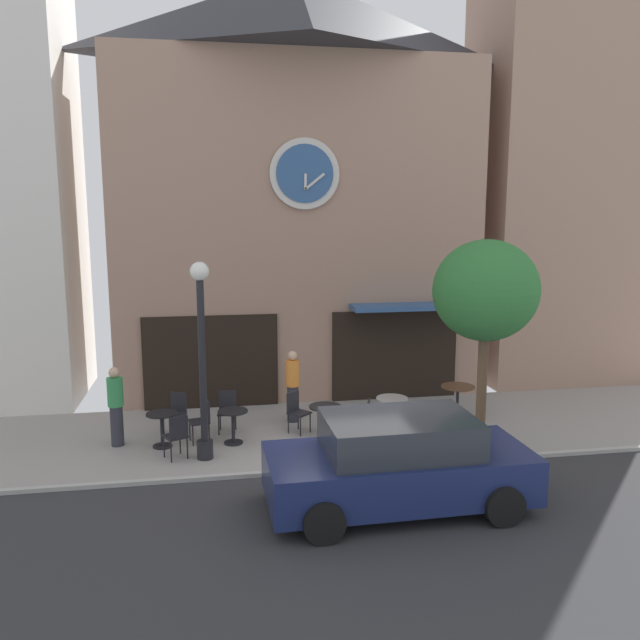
% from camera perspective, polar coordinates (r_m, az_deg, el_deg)
% --- Properties ---
extents(ground_plane, '(27.82, 9.85, 0.13)m').
position_cam_1_polar(ground_plane, '(12.05, 3.42, -14.03)').
color(ground_plane, gray).
extents(clock_building, '(9.35, 4.33, 10.71)m').
position_cam_1_polar(clock_building, '(17.28, -2.12, 12.06)').
color(clock_building, '#9E7A66').
rests_on(clock_building, ground_plane).
extents(neighbor_building_right, '(5.22, 3.20, 13.03)m').
position_cam_1_polar(neighbor_building_right, '(20.08, 21.28, 13.88)').
color(neighbor_building_right, '#9E7A66').
rests_on(neighbor_building_right, ground_plane).
extents(street_lamp, '(0.36, 0.36, 3.88)m').
position_cam_1_polar(street_lamp, '(12.56, -10.40, -3.59)').
color(street_lamp, black).
rests_on(street_lamp, ground_plane).
extents(street_tree, '(2.10, 1.89, 4.28)m').
position_cam_1_polar(street_tree, '(12.96, 14.50, 2.44)').
color(street_tree, brown).
rests_on(street_tree, ground_plane).
extents(cafe_table_center_right, '(0.63, 0.63, 0.72)m').
position_cam_1_polar(cafe_table_center_right, '(13.77, -13.86, -8.97)').
color(cafe_table_center_right, black).
rests_on(cafe_table_center_right, ground_plane).
extents(cafe_table_near_door, '(0.63, 0.63, 0.72)m').
position_cam_1_polar(cafe_table_near_door, '(13.69, -7.72, -8.91)').
color(cafe_table_near_door, black).
rests_on(cafe_table_near_door, ground_plane).
extents(cafe_table_rightmost, '(0.70, 0.70, 0.75)m').
position_cam_1_polar(cafe_table_rightmost, '(13.75, 0.48, -8.52)').
color(cafe_table_rightmost, black).
rests_on(cafe_table_rightmost, ground_plane).
extents(cafe_table_leftmost, '(0.71, 0.71, 0.72)m').
position_cam_1_polar(cafe_table_leftmost, '(14.49, 6.40, -7.67)').
color(cafe_table_leftmost, black).
rests_on(cafe_table_leftmost, ground_plane).
extents(cafe_table_center, '(0.79, 0.79, 0.77)m').
position_cam_1_polar(cafe_table_center, '(15.51, 12.11, -6.44)').
color(cafe_table_center, black).
rests_on(cafe_table_center, ground_plane).
extents(cafe_chair_mid_row, '(0.54, 0.54, 0.90)m').
position_cam_1_polar(cafe_chair_mid_row, '(13.02, -12.58, -9.80)').
color(cafe_chair_mid_row, black).
rests_on(cafe_chair_mid_row, ground_plane).
extents(cafe_chair_by_entrance, '(0.48, 0.48, 0.90)m').
position_cam_1_polar(cafe_chair_by_entrance, '(13.87, -10.35, -8.50)').
color(cafe_chair_by_entrance, black).
rests_on(cafe_chair_by_entrance, ground_plane).
extents(cafe_chair_corner, '(0.57, 0.57, 0.90)m').
position_cam_1_polar(cafe_chair_corner, '(14.22, -2.12, -7.88)').
color(cafe_chair_corner, black).
rests_on(cafe_chair_corner, ground_plane).
extents(cafe_chair_right_end, '(0.55, 0.55, 0.90)m').
position_cam_1_polar(cafe_chair_right_end, '(14.49, -12.63, -7.79)').
color(cafe_chair_right_end, black).
rests_on(cafe_chair_right_end, ground_plane).
extents(cafe_chair_left_end, '(0.44, 0.44, 0.90)m').
position_cam_1_polar(cafe_chair_left_end, '(14.42, -8.22, -7.73)').
color(cafe_chair_left_end, black).
rests_on(cafe_chair_left_end, ground_plane).
extents(cafe_chair_curbside, '(0.50, 0.50, 0.90)m').
position_cam_1_polar(cafe_chair_curbside, '(13.69, 3.92, -8.61)').
color(cafe_chair_curbside, black).
rests_on(cafe_chair_curbside, ground_plane).
extents(pedestrian_orange, '(0.42, 0.42, 1.67)m').
position_cam_1_polar(pedestrian_orange, '(14.82, -2.44, -5.81)').
color(pedestrian_orange, '#2D2D38').
rests_on(pedestrian_orange, ground_plane).
extents(pedestrian_green, '(0.41, 0.41, 1.67)m').
position_cam_1_polar(pedestrian_green, '(13.98, -17.66, -7.23)').
color(pedestrian_green, '#2D2D38').
rests_on(pedestrian_green, ground_plane).
extents(parked_car_navy, '(4.33, 2.09, 1.55)m').
position_cam_1_polar(parked_car_navy, '(10.79, 6.99, -12.51)').
color(parked_car_navy, navy).
rests_on(parked_car_navy, ground_plane).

